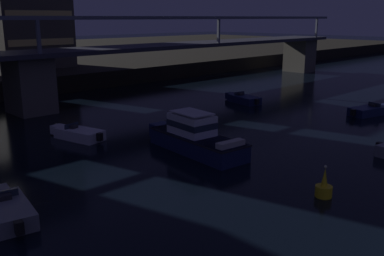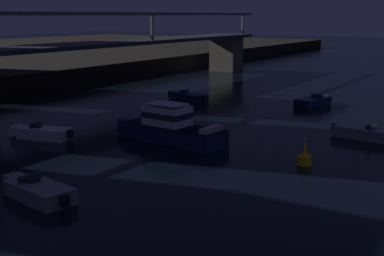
{
  "view_description": "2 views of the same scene",
  "coord_description": "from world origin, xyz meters",
  "px_view_note": "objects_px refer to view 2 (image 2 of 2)",
  "views": [
    {
      "loc": [
        -17.91,
        -2.76,
        9.25
      ],
      "look_at": [
        3.56,
        19.27,
        1.33
      ],
      "focal_mm": 40.29,
      "sensor_mm": 36.0,
      "label": 1
    },
    {
      "loc": [
        -28.21,
        -3.21,
        9.07
      ],
      "look_at": [
        -0.44,
        14.29,
        2.01
      ],
      "focal_mm": 49.23,
      "sensor_mm": 36.0,
      "label": 2
    }
  ],
  "objects_px": {
    "speedboat_mid_center": "(188,97)",
    "speedboat_mid_right": "(364,133)",
    "speedboat_far_right": "(38,191)",
    "channel_buoy": "(305,158)",
    "speedboat_near_right": "(43,133)",
    "speedboat_mid_left": "(313,102)",
    "cabin_cruiser_near_left": "(170,127)"
  },
  "relations": [
    {
      "from": "speedboat_near_right",
      "to": "speedboat_mid_right",
      "type": "xyz_separation_m",
      "value": [
        12.84,
        -20.43,
        0.0
      ]
    },
    {
      "from": "cabin_cruiser_near_left",
      "to": "speedboat_mid_center",
      "type": "xyz_separation_m",
      "value": [
        16.46,
        8.97,
        -0.64
      ]
    },
    {
      "from": "cabin_cruiser_near_left",
      "to": "speedboat_mid_left",
      "type": "height_order",
      "value": "cabin_cruiser_near_left"
    },
    {
      "from": "speedboat_mid_center",
      "to": "channel_buoy",
      "type": "distance_m",
      "value": 26.05
    },
    {
      "from": "speedboat_mid_center",
      "to": "speedboat_near_right",
      "type": "bearing_deg",
      "value": -179.07
    },
    {
      "from": "cabin_cruiser_near_left",
      "to": "speedboat_far_right",
      "type": "height_order",
      "value": "cabin_cruiser_near_left"
    },
    {
      "from": "speedboat_mid_left",
      "to": "speedboat_mid_center",
      "type": "distance_m",
      "value": 13.22
    },
    {
      "from": "speedboat_near_right",
      "to": "cabin_cruiser_near_left",
      "type": "bearing_deg",
      "value": -63.35
    },
    {
      "from": "speedboat_far_right",
      "to": "cabin_cruiser_near_left",
      "type": "bearing_deg",
      "value": 5.74
    },
    {
      "from": "speedboat_mid_center",
      "to": "cabin_cruiser_near_left",
      "type": "bearing_deg",
      "value": -151.41
    },
    {
      "from": "speedboat_far_right",
      "to": "channel_buoy",
      "type": "bearing_deg",
      "value": -35.24
    },
    {
      "from": "cabin_cruiser_near_left",
      "to": "speedboat_near_right",
      "type": "xyz_separation_m",
      "value": [
        -4.33,
        8.63,
        -0.64
      ]
    },
    {
      "from": "speedboat_mid_right",
      "to": "speedboat_far_right",
      "type": "bearing_deg",
      "value": 154.95
    },
    {
      "from": "speedboat_mid_center",
      "to": "speedboat_mid_right",
      "type": "relative_size",
      "value": 1.0
    },
    {
      "from": "speedboat_mid_right",
      "to": "channel_buoy",
      "type": "height_order",
      "value": "channel_buoy"
    },
    {
      "from": "speedboat_far_right",
      "to": "channel_buoy",
      "type": "distance_m",
      "value": 15.93
    },
    {
      "from": "speedboat_near_right",
      "to": "channel_buoy",
      "type": "height_order",
      "value": "channel_buoy"
    },
    {
      "from": "speedboat_near_right",
      "to": "speedboat_far_right",
      "type": "relative_size",
      "value": 1.0
    },
    {
      "from": "cabin_cruiser_near_left",
      "to": "channel_buoy",
      "type": "distance_m",
      "value": 10.62
    },
    {
      "from": "speedboat_mid_left",
      "to": "cabin_cruiser_near_left",
      "type": "bearing_deg",
      "value": 169.97
    },
    {
      "from": "speedboat_mid_left",
      "to": "speedboat_mid_right",
      "type": "relative_size",
      "value": 0.99
    },
    {
      "from": "speedboat_mid_left",
      "to": "speedboat_near_right",
      "type": "bearing_deg",
      "value": 153.72
    },
    {
      "from": "speedboat_mid_center",
      "to": "speedboat_far_right",
      "type": "xyz_separation_m",
      "value": [
        -30.23,
        -10.36,
        0.0
      ]
    },
    {
      "from": "speedboat_near_right",
      "to": "speedboat_mid_center",
      "type": "xyz_separation_m",
      "value": [
        20.79,
        0.34,
        0.0
      ]
    },
    {
      "from": "speedboat_mid_center",
      "to": "channel_buoy",
      "type": "xyz_separation_m",
      "value": [
        -17.22,
        -19.55,
        0.06
      ]
    },
    {
      "from": "speedboat_mid_right",
      "to": "speedboat_mid_left",
      "type": "bearing_deg",
      "value": 34.33
    },
    {
      "from": "cabin_cruiser_near_left",
      "to": "channel_buoy",
      "type": "xyz_separation_m",
      "value": [
        -0.77,
        -10.58,
        -0.57
      ]
    },
    {
      "from": "speedboat_far_right",
      "to": "speedboat_near_right",
      "type": "bearing_deg",
      "value": 46.7
    },
    {
      "from": "speedboat_near_right",
      "to": "speedboat_mid_right",
      "type": "bearing_deg",
      "value": -57.85
    },
    {
      "from": "speedboat_near_right",
      "to": "speedboat_far_right",
      "type": "distance_m",
      "value": 13.77
    },
    {
      "from": "speedboat_near_right",
      "to": "speedboat_far_right",
      "type": "bearing_deg",
      "value": -133.3
    },
    {
      "from": "speedboat_near_right",
      "to": "speedboat_mid_center",
      "type": "height_order",
      "value": "same"
    }
  ]
}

